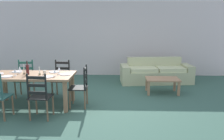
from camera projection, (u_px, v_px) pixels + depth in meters
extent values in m
cube|color=#36584B|center=(88.00, 105.00, 5.39)|extent=(9.60, 9.60, 0.02)
cube|color=beige|center=(100.00, 39.00, 8.35)|extent=(9.60, 0.16, 2.70)
cube|color=#A57956|center=(32.00, 76.00, 5.18)|extent=(1.90, 0.96, 0.05)
cube|color=#A57956|center=(65.00, 97.00, 4.85)|extent=(0.08, 0.08, 0.70)
cube|color=#A57956|center=(5.00, 86.00, 5.65)|extent=(0.08, 0.08, 0.70)
cube|color=#A57956|center=(73.00, 87.00, 5.60)|extent=(0.08, 0.08, 0.70)
cylinder|color=brown|center=(13.00, 105.00, 4.75)|extent=(0.04, 0.04, 0.43)
cylinder|color=brown|center=(4.00, 111.00, 4.42)|extent=(0.04, 0.04, 0.43)
cylinder|color=#26504B|center=(1.00, 87.00, 4.32)|extent=(0.04, 0.04, 0.50)
cube|color=black|center=(41.00, 97.00, 4.55)|extent=(0.44, 0.42, 0.03)
cylinder|color=brown|center=(36.00, 104.00, 4.78)|extent=(0.04, 0.04, 0.43)
cylinder|color=brown|center=(53.00, 105.00, 4.75)|extent=(0.04, 0.04, 0.43)
cylinder|color=brown|center=(29.00, 110.00, 4.44)|extent=(0.04, 0.04, 0.43)
cylinder|color=brown|center=(47.00, 111.00, 4.42)|extent=(0.04, 0.04, 0.43)
cylinder|color=black|center=(28.00, 86.00, 4.35)|extent=(0.04, 0.04, 0.50)
cylinder|color=black|center=(46.00, 87.00, 4.32)|extent=(0.04, 0.04, 0.50)
cube|color=black|center=(37.00, 93.00, 4.36)|extent=(0.38, 0.04, 0.06)
cube|color=black|center=(37.00, 85.00, 4.33)|extent=(0.38, 0.04, 0.06)
cube|color=black|center=(36.00, 78.00, 4.30)|extent=(0.38, 0.04, 0.06)
cube|color=#225848|center=(24.00, 80.00, 5.90)|extent=(0.43, 0.41, 0.03)
cylinder|color=brown|center=(29.00, 90.00, 5.78)|extent=(0.04, 0.04, 0.43)
cylinder|color=brown|center=(15.00, 90.00, 5.78)|extent=(0.04, 0.04, 0.43)
cylinder|color=brown|center=(34.00, 87.00, 6.11)|extent=(0.04, 0.04, 0.43)
cylinder|color=brown|center=(21.00, 87.00, 6.11)|extent=(0.04, 0.04, 0.43)
cylinder|color=#225848|center=(33.00, 69.00, 6.01)|extent=(0.04, 0.04, 0.50)
cylinder|color=#225848|center=(19.00, 69.00, 6.01)|extent=(0.04, 0.04, 0.50)
cube|color=#225848|center=(26.00, 74.00, 6.04)|extent=(0.38, 0.04, 0.06)
cube|color=#225848|center=(26.00, 68.00, 6.01)|extent=(0.38, 0.04, 0.06)
cube|color=#225848|center=(25.00, 63.00, 5.98)|extent=(0.38, 0.04, 0.06)
cube|color=black|center=(61.00, 80.00, 5.88)|extent=(0.45, 0.43, 0.03)
cylinder|color=brown|center=(66.00, 91.00, 5.75)|extent=(0.04, 0.04, 0.43)
cylinder|color=brown|center=(52.00, 90.00, 5.78)|extent=(0.04, 0.04, 0.43)
cylinder|color=brown|center=(70.00, 87.00, 6.08)|extent=(0.04, 0.04, 0.43)
cylinder|color=brown|center=(57.00, 87.00, 6.12)|extent=(0.04, 0.04, 0.43)
cylinder|color=black|center=(69.00, 69.00, 5.98)|extent=(0.04, 0.04, 0.50)
cylinder|color=black|center=(56.00, 69.00, 6.02)|extent=(0.04, 0.04, 0.50)
cube|color=black|center=(63.00, 74.00, 6.02)|extent=(0.38, 0.05, 0.06)
cube|color=black|center=(62.00, 68.00, 5.99)|extent=(0.38, 0.05, 0.06)
cube|color=black|center=(62.00, 63.00, 5.96)|extent=(0.38, 0.05, 0.06)
cube|color=black|center=(78.00, 88.00, 5.18)|extent=(0.40, 0.42, 0.03)
cylinder|color=brown|center=(70.00, 100.00, 5.06)|extent=(0.04, 0.04, 0.43)
cylinder|color=brown|center=(73.00, 95.00, 5.41)|extent=(0.04, 0.04, 0.43)
cylinder|color=brown|center=(85.00, 100.00, 5.05)|extent=(0.04, 0.04, 0.43)
cylinder|color=brown|center=(87.00, 95.00, 5.40)|extent=(0.04, 0.04, 0.43)
cylinder|color=black|center=(84.00, 79.00, 4.95)|extent=(0.04, 0.04, 0.50)
cylinder|color=black|center=(87.00, 75.00, 5.30)|extent=(0.04, 0.04, 0.50)
cube|color=black|center=(86.00, 82.00, 5.15)|extent=(0.03, 0.38, 0.06)
cube|color=black|center=(85.00, 76.00, 5.12)|extent=(0.03, 0.38, 0.06)
cube|color=black|center=(85.00, 69.00, 5.09)|extent=(0.03, 0.38, 0.06)
cylinder|color=white|center=(7.00, 76.00, 4.94)|extent=(0.24, 0.24, 0.02)
cube|color=silver|center=(0.00, 77.00, 4.95)|extent=(0.03, 0.17, 0.01)
cylinder|color=white|center=(48.00, 77.00, 4.91)|extent=(0.24, 0.24, 0.02)
cube|color=silver|center=(41.00, 77.00, 4.92)|extent=(0.02, 0.17, 0.01)
cylinder|color=white|center=(17.00, 72.00, 5.43)|extent=(0.24, 0.24, 0.02)
cube|color=silver|center=(11.00, 72.00, 5.44)|extent=(0.02, 0.17, 0.01)
cylinder|color=white|center=(54.00, 72.00, 5.40)|extent=(0.24, 0.24, 0.02)
cube|color=silver|center=(48.00, 72.00, 5.41)|extent=(0.02, 0.17, 0.01)
cylinder|color=white|center=(65.00, 74.00, 5.15)|extent=(0.24, 0.24, 0.02)
cube|color=silver|center=(59.00, 75.00, 5.15)|extent=(0.03, 0.17, 0.01)
cylinder|color=#471919|center=(27.00, 70.00, 5.15)|extent=(0.07, 0.07, 0.22)
cylinder|color=#471919|center=(27.00, 63.00, 5.12)|extent=(0.02, 0.02, 0.08)
cylinder|color=black|center=(27.00, 61.00, 5.11)|extent=(0.03, 0.03, 0.02)
cylinder|color=white|center=(15.00, 76.00, 5.03)|extent=(0.06, 0.06, 0.01)
cylinder|color=white|center=(15.00, 74.00, 5.03)|extent=(0.01, 0.01, 0.07)
cone|color=white|center=(15.00, 71.00, 5.01)|extent=(0.06, 0.06, 0.08)
cylinder|color=white|center=(55.00, 76.00, 5.00)|extent=(0.06, 0.06, 0.01)
cylinder|color=white|center=(55.00, 74.00, 5.00)|extent=(0.01, 0.01, 0.07)
cone|color=white|center=(55.00, 71.00, 4.98)|extent=(0.06, 0.06, 0.08)
cylinder|color=white|center=(20.00, 73.00, 5.31)|extent=(0.06, 0.06, 0.01)
cylinder|color=white|center=(20.00, 71.00, 5.31)|extent=(0.01, 0.01, 0.07)
cone|color=white|center=(20.00, 68.00, 5.29)|extent=(0.06, 0.06, 0.08)
cylinder|color=white|center=(59.00, 73.00, 5.28)|extent=(0.06, 0.06, 0.01)
cylinder|color=white|center=(59.00, 72.00, 5.28)|extent=(0.01, 0.01, 0.07)
cone|color=white|center=(59.00, 68.00, 5.26)|extent=(0.06, 0.06, 0.08)
cylinder|color=beige|center=(45.00, 72.00, 5.20)|extent=(0.07, 0.07, 0.09)
cylinder|color=#998C66|center=(24.00, 73.00, 5.20)|extent=(0.05, 0.05, 0.04)
cylinder|color=white|center=(24.00, 68.00, 5.17)|extent=(0.02, 0.02, 0.20)
cylinder|color=#998C66|center=(40.00, 74.00, 5.12)|extent=(0.05, 0.05, 0.04)
cylinder|color=white|center=(39.00, 70.00, 5.11)|extent=(0.02, 0.02, 0.15)
cube|color=#B9BC8C|center=(156.00, 77.00, 7.38)|extent=(1.87, 0.97, 0.40)
cube|color=#B9BC8C|center=(154.00, 69.00, 7.63)|extent=(1.81, 0.37, 0.80)
cube|color=#B9BC8C|center=(187.00, 73.00, 7.43)|extent=(0.32, 0.82, 0.58)
cube|color=#B9BC8C|center=(125.00, 74.00, 7.30)|extent=(0.32, 0.82, 0.58)
cube|color=beige|center=(170.00, 69.00, 7.31)|extent=(0.92, 0.72, 0.12)
cube|color=beige|center=(143.00, 69.00, 7.25)|extent=(0.92, 0.72, 0.12)
cube|color=#A57956|center=(162.00, 79.00, 6.21)|extent=(0.90, 0.56, 0.04)
cube|color=#A57956|center=(149.00, 89.00, 6.04)|extent=(0.06, 0.06, 0.38)
cube|color=#A57956|center=(179.00, 89.00, 6.02)|extent=(0.06, 0.06, 0.38)
cube|color=#A57956|center=(147.00, 84.00, 6.49)|extent=(0.06, 0.06, 0.38)
cube|color=#A57956|center=(175.00, 84.00, 6.47)|extent=(0.06, 0.06, 0.38)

